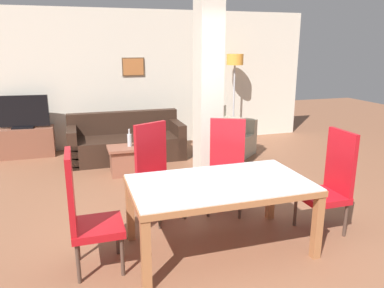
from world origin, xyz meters
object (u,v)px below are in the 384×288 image
sofa (126,143)px  coffee_table (130,160)px  dining_chair_head_right (330,181)px  bottle (130,140)px  dining_table (220,194)px  tv_screen (22,112)px  dining_chair_far_left (157,170)px  dining_chair_far_right (226,164)px  tv_stand (25,142)px  floor_lamp (235,68)px  dining_chair_head_left (85,212)px  armchair (224,140)px

sofa → coffee_table: bearing=85.6°
dining_chair_head_right → bottle: (-1.82, 2.58, -0.02)m
dining_table → tv_screen: (-2.25, 4.11, 0.25)m
dining_chair_far_left → bottle: (-0.08, 1.65, -0.02)m
dining_chair_far_left → dining_chair_far_right: same height
bottle → tv_screen: size_ratio=0.30×
dining_chair_far_right → tv_stand: dining_chair_far_right is taller
dining_chair_far_left → dining_chair_far_right: bearing=152.4°
dining_chair_head_right → sofa: 3.88m
dining_table → dining_chair_head_right: bearing=0.0°
sofa → tv_stand: sofa is taller
dining_table → dining_chair_head_right: 1.30m
coffee_table → tv_stand: bearing=137.9°
bottle → floor_lamp: floor_lamp is taller
dining_chair_head_left → dining_chair_far_right: bearing=117.3°
dining_table → dining_chair_far_right: size_ratio=1.55×
dining_chair_head_right → tv_stand: 5.44m
dining_table → coffee_table: dining_table is taller
coffee_table → tv_screen: bearing=137.9°
tv_screen → armchair: bearing=170.0°
dining_chair_head_left → sofa: size_ratio=0.56×
armchair → dining_chair_head_left: bearing=8.7°
bottle → dining_chair_far_left: bearing=-87.1°
dining_table → dining_chair_far_left: dining_chair_far_left is taller
sofa → bottle: (-0.05, -0.86, 0.28)m
dining_table → coffee_table: 2.64m
dining_chair_far_right → armchair: bearing=-85.1°
sofa → bottle: bearing=86.4°
tv_screen → sofa: bearing=165.4°
dining_chair_far_left → armchair: bearing=-154.3°
armchair → tv_screen: tv_screen is taller
tv_stand → dining_chair_far_left: bearing=-60.4°
dining_chair_head_right → bottle: dining_chair_head_right is taller
dining_chair_far_left → tv_screen: 3.67m
dining_table → coffee_table: size_ratio=2.59×
dining_chair_far_right → sofa: size_ratio=0.56×
dining_table → bottle: 2.63m
sofa → tv_screen: bearing=-20.6°
dining_table → bottle: size_ratio=6.28×
sofa → floor_lamp: 2.73m
dining_chair_head_right → dining_chair_far_left: bearing=62.0°
sofa → armchair: (1.77, -0.35, 0.02)m
armchair → dining_chair_far_right: bearing=27.3°
armchair → tv_stand: (-3.55, 1.02, -0.03)m
dining_chair_head_left → coffee_table: size_ratio=1.67×
bottle → tv_screen: bearing=138.4°
tv_stand → tv_screen: 0.56m
dining_chair_far_right → sofa: bearing=-44.0°
dining_chair_far_left → sofa: size_ratio=0.56×
dining_chair_far_right → dining_chair_far_left: bearing=24.2°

